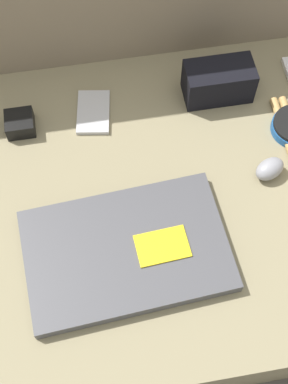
% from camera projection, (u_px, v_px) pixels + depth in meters
% --- Properties ---
extents(ground_plane, '(8.00, 8.00, 0.00)m').
position_uv_depth(ground_plane, '(144.00, 228.00, 1.11)').
color(ground_plane, '#4C4742').
extents(couch_seat, '(1.09, 0.68, 0.14)m').
position_uv_depth(couch_seat, '(144.00, 214.00, 1.05)').
color(couch_seat, '#847A5B').
rests_on(couch_seat, ground_plane).
extents(laptop, '(0.36, 0.25, 0.03)m').
position_uv_depth(laptop, '(127.00, 251.00, 0.92)').
color(laptop, '#47474C').
rests_on(laptop, couch_seat).
extents(computer_mouse, '(0.07, 0.06, 0.04)m').
position_uv_depth(computer_mouse, '(270.00, 169.00, 0.99)').
color(computer_mouse, gray).
rests_on(computer_mouse, couch_seat).
extents(phone_silver, '(0.08, 0.11, 0.01)m').
position_uv_depth(phone_silver, '(93.00, 112.00, 1.07)').
color(phone_silver, '#B7B7BC').
rests_on(phone_silver, couch_seat).
extents(camera_pouch, '(0.14, 0.07, 0.08)m').
position_uv_depth(camera_pouch, '(218.00, 82.00, 1.07)').
color(camera_pouch, black).
rests_on(camera_pouch, couch_seat).
extents(charger_brick, '(0.05, 0.06, 0.03)m').
position_uv_depth(charger_brick, '(20.00, 124.00, 1.04)').
color(charger_brick, black).
rests_on(charger_brick, couch_seat).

